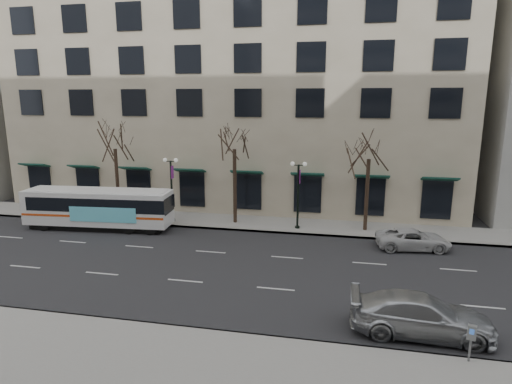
% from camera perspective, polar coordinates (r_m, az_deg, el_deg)
% --- Properties ---
extents(ground, '(160.00, 160.00, 0.00)m').
position_cam_1_polar(ground, '(26.11, -7.61, -9.64)').
color(ground, black).
rests_on(ground, ground).
extents(sidewalk_far, '(80.00, 4.00, 0.15)m').
position_cam_1_polar(sidewalk_far, '(33.40, 5.67, -4.52)').
color(sidewalk_far, gray).
rests_on(sidewalk_far, ground).
extents(building_hotel, '(40.00, 20.00, 24.00)m').
position_cam_1_polar(building_hotel, '(45.04, -1.55, 15.23)').
color(building_hotel, tan).
rests_on(building_hotel, ground).
extents(tree_far_left, '(3.60, 3.60, 8.34)m').
position_cam_1_polar(tree_far_left, '(36.58, -18.38, 6.97)').
color(tree_far_left, black).
rests_on(tree_far_left, ground).
extents(tree_far_mid, '(3.60, 3.60, 8.55)m').
position_cam_1_polar(tree_far_mid, '(32.77, -2.91, 7.39)').
color(tree_far_mid, black).
rests_on(tree_far_mid, ground).
extents(tree_far_right, '(3.60, 3.60, 8.06)m').
position_cam_1_polar(tree_far_right, '(31.85, 14.90, 5.97)').
color(tree_far_right, black).
rests_on(tree_far_right, ground).
extents(lamp_post_left, '(1.22, 0.45, 5.21)m').
position_cam_1_polar(lamp_post_left, '(34.36, -11.18, 0.72)').
color(lamp_post_left, black).
rests_on(lamp_post_left, ground).
extents(lamp_post_right, '(1.22, 0.45, 5.21)m').
position_cam_1_polar(lamp_post_right, '(31.91, 5.64, 0.01)').
color(lamp_post_right, black).
rests_on(lamp_post_right, ground).
extents(city_bus, '(11.33, 3.30, 3.03)m').
position_cam_1_polar(city_bus, '(34.56, -20.16, -1.94)').
color(city_bus, white).
rests_on(city_bus, ground).
extents(silver_car, '(5.88, 2.43, 1.70)m').
position_cam_1_polar(silver_car, '(19.89, 21.16, -15.05)').
color(silver_car, '#B8BBC1').
rests_on(silver_car, ground).
extents(white_pickup, '(4.99, 2.75, 1.32)m').
position_cam_1_polar(white_pickup, '(30.17, 20.23, -5.93)').
color(white_pickup, silver).
rests_on(white_pickup, ground).
extents(pay_station, '(0.36, 0.28, 1.45)m').
position_cam_1_polar(pay_station, '(18.38, 26.79, -16.71)').
color(pay_station, gray).
rests_on(pay_station, sidewalk_near).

